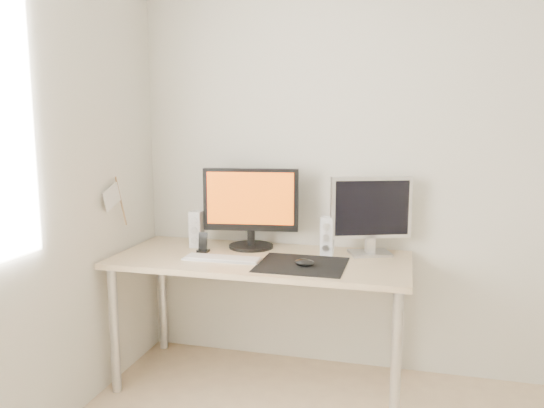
{
  "coord_description": "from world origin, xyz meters",
  "views": [
    {
      "loc": [
        -0.17,
        -1.32,
        1.46
      ],
      "look_at": [
        -0.89,
        1.48,
        1.01
      ],
      "focal_mm": 35.0,
      "sensor_mm": 36.0,
      "label": 1
    }
  ],
  "objects_px": {
    "desk": "(261,271)",
    "second_monitor": "(371,212)",
    "mouse": "(304,263)",
    "speaker_left": "(197,229)",
    "main_monitor": "(251,205)",
    "keyboard": "(222,259)",
    "phone_dock": "(203,246)",
    "speaker_right": "(327,236)"
  },
  "relations": [
    {
      "from": "desk",
      "to": "second_monitor",
      "type": "relative_size",
      "value": 3.68
    },
    {
      "from": "mouse",
      "to": "desk",
      "type": "xyz_separation_m",
      "value": [
        -0.27,
        0.13,
        -0.1
      ]
    },
    {
      "from": "second_monitor",
      "to": "speaker_left",
      "type": "height_order",
      "value": "second_monitor"
    },
    {
      "from": "main_monitor",
      "to": "keyboard",
      "type": "distance_m",
      "value": 0.39
    },
    {
      "from": "second_monitor",
      "to": "phone_dock",
      "type": "distance_m",
      "value": 0.96
    },
    {
      "from": "main_monitor",
      "to": "phone_dock",
      "type": "height_order",
      "value": "main_monitor"
    },
    {
      "from": "speaker_right",
      "to": "keyboard",
      "type": "xyz_separation_m",
      "value": [
        -0.53,
        -0.25,
        -0.1
      ]
    },
    {
      "from": "speaker_left",
      "to": "second_monitor",
      "type": "bearing_deg",
      "value": 4.28
    },
    {
      "from": "second_monitor",
      "to": "phone_dock",
      "type": "xyz_separation_m",
      "value": [
        -0.92,
        -0.18,
        -0.21
      ]
    },
    {
      "from": "second_monitor",
      "to": "keyboard",
      "type": "height_order",
      "value": "second_monitor"
    },
    {
      "from": "keyboard",
      "to": "main_monitor",
      "type": "bearing_deg",
      "value": 76.74
    },
    {
      "from": "keyboard",
      "to": "speaker_left",
      "type": "bearing_deg",
      "value": 135.49
    },
    {
      "from": "speaker_left",
      "to": "keyboard",
      "type": "xyz_separation_m",
      "value": [
        0.24,
        -0.24,
        -0.1
      ]
    },
    {
      "from": "speaker_left",
      "to": "keyboard",
      "type": "distance_m",
      "value": 0.36
    },
    {
      "from": "desk",
      "to": "speaker_left",
      "type": "height_order",
      "value": "speaker_left"
    },
    {
      "from": "desk",
      "to": "keyboard",
      "type": "bearing_deg",
      "value": -149.95
    },
    {
      "from": "speaker_right",
      "to": "phone_dock",
      "type": "relative_size",
      "value": 1.89
    },
    {
      "from": "keyboard",
      "to": "phone_dock",
      "type": "bearing_deg",
      "value": 140.36
    },
    {
      "from": "second_monitor",
      "to": "phone_dock",
      "type": "height_order",
      "value": "second_monitor"
    },
    {
      "from": "second_monitor",
      "to": "speaker_left",
      "type": "xyz_separation_m",
      "value": [
        -1.0,
        -0.07,
        -0.13
      ]
    },
    {
      "from": "main_monitor",
      "to": "keyboard",
      "type": "relative_size",
      "value": 1.31
    },
    {
      "from": "main_monitor",
      "to": "second_monitor",
      "type": "relative_size",
      "value": 1.27
    },
    {
      "from": "desk",
      "to": "phone_dock",
      "type": "relative_size",
      "value": 14.14
    },
    {
      "from": "desk",
      "to": "keyboard",
      "type": "distance_m",
      "value": 0.23
    },
    {
      "from": "mouse",
      "to": "desk",
      "type": "bearing_deg",
      "value": 154.45
    },
    {
      "from": "desk",
      "to": "mouse",
      "type": "bearing_deg",
      "value": -25.55
    },
    {
      "from": "mouse",
      "to": "speaker_right",
      "type": "relative_size",
      "value": 0.48
    },
    {
      "from": "desk",
      "to": "speaker_right",
      "type": "xyz_separation_m",
      "value": [
        0.34,
        0.14,
        0.18
      ]
    },
    {
      "from": "desk",
      "to": "second_monitor",
      "type": "xyz_separation_m",
      "value": [
        0.57,
        0.21,
        0.32
      ]
    },
    {
      "from": "mouse",
      "to": "main_monitor",
      "type": "height_order",
      "value": "main_monitor"
    },
    {
      "from": "mouse",
      "to": "phone_dock",
      "type": "xyz_separation_m",
      "value": [
        -0.61,
        0.16,
        0.01
      ]
    },
    {
      "from": "speaker_left",
      "to": "phone_dock",
      "type": "bearing_deg",
      "value": -52.42
    },
    {
      "from": "main_monitor",
      "to": "phone_dock",
      "type": "distance_m",
      "value": 0.36
    },
    {
      "from": "keyboard",
      "to": "phone_dock",
      "type": "distance_m",
      "value": 0.22
    },
    {
      "from": "speaker_right",
      "to": "second_monitor",
      "type": "bearing_deg",
      "value": 16.82
    },
    {
      "from": "main_monitor",
      "to": "speaker_left",
      "type": "bearing_deg",
      "value": -169.8
    },
    {
      "from": "speaker_right",
      "to": "keyboard",
      "type": "bearing_deg",
      "value": -154.92
    },
    {
      "from": "mouse",
      "to": "main_monitor",
      "type": "xyz_separation_m",
      "value": [
        -0.38,
        0.32,
        0.23
      ]
    },
    {
      "from": "mouse",
      "to": "main_monitor",
      "type": "distance_m",
      "value": 0.55
    },
    {
      "from": "mouse",
      "to": "desk",
      "type": "distance_m",
      "value": 0.31
    },
    {
      "from": "mouse",
      "to": "phone_dock",
      "type": "bearing_deg",
      "value": 165.65
    },
    {
      "from": "second_monitor",
      "to": "keyboard",
      "type": "bearing_deg",
      "value": -157.33
    }
  ]
}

